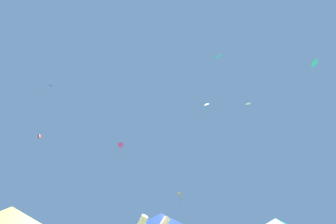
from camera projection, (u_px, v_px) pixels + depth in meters
canopy_tent_blue at (161, 223)px, 12.45m from camera, size 3.27×3.27×3.50m
canopy_tent_yellow at (8, 217)px, 12.53m from camera, size 3.60×3.60×3.85m
kite_blue_diamond at (50, 86)px, 30.27m from camera, size 0.63×0.75×1.28m
kite_red_box at (39, 136)px, 28.91m from camera, size 0.54×0.43×0.63m
kite_lime_delta at (206, 105)px, 37.32m from camera, size 1.44×1.41×2.15m
kite_cyan_diamond at (218, 56)px, 32.84m from camera, size 0.85×0.70×0.59m
kite_magenta_delta at (121, 145)px, 33.79m from camera, size 1.04×0.89×1.86m
kite_white_diamond at (248, 103)px, 40.29m from camera, size 1.42×1.43×0.50m
kite_cyan_delta at (314, 63)px, 22.09m from camera, size 1.17×1.17×0.53m
kite_orange_delta at (180, 195)px, 32.06m from camera, size 0.87×1.00×1.85m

